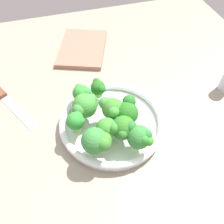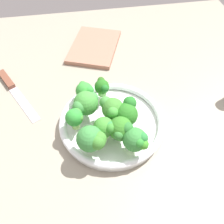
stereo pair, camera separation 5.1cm
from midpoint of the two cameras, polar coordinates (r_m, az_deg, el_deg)
name	(u,v)px [view 2 (the right image)]	position (r cm, az deg, el deg)	size (l,w,h in cm)	color
ground_plane	(106,124)	(73.29, 0.68, -3.00)	(130.00, 130.00, 2.50)	gray
bowl	(112,123)	(69.92, 2.07, -2.57)	(29.70, 29.70, 3.54)	white
broccoli_floret_0	(112,109)	(65.20, 2.18, 0.69)	(6.81, 6.33, 7.25)	#8ECA64
broccoli_floret_1	(85,91)	(70.32, -4.23, 4.83)	(5.46, 5.18, 6.49)	#A1CE70
broccoli_floret_2	(136,140)	(60.46, 7.98, -6.57)	(6.29, 6.06, 6.76)	#7EB04D
broccoli_floret_3	(127,112)	(65.12, 5.67, -0.19)	(7.24, 6.34, 7.34)	#9BD463
broccoli_floret_4	(103,86)	(72.59, -0.07, 5.89)	(5.71, 4.39, 5.30)	#75C45F
broccoli_floret_5	(86,104)	(66.86, -3.97, 1.86)	(7.19, 7.37, 7.36)	#75B360
broccoli_floret_6	(92,139)	(59.03, -2.20, -6.46)	(6.88, 7.26, 7.80)	#8EBC5E
broccoli_floret_7	(121,129)	(61.58, 4.46, -4.07)	(6.64, 6.19, 7.06)	#80B960
broccoli_floret_8	(105,128)	(61.79, 0.66, -3.79)	(5.58, 5.58, 6.50)	#9ED569
broccoli_floret_9	(75,117)	(64.12, -6.35, -1.37)	(4.79, 4.71, 6.49)	#82B354
knife	(12,88)	(86.30, -20.48, 5.22)	(24.52, 14.81, 1.50)	silver
cutting_board	(94,47)	(97.72, -2.59, 14.83)	(22.97, 16.55, 1.60)	#A06B56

